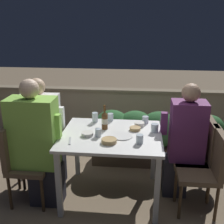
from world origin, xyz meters
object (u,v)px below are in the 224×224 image
Objects in this scene: potted_plant at (209,138)px; person_purple_stripe at (184,141)px; chair_left_far at (28,142)px; chair_left_near at (21,157)px; chair_right_near at (208,164)px; beer_bottle at (105,120)px; person_green_blouse at (37,144)px; person_white_polo at (43,133)px; chair_right_far at (201,152)px.

person_purple_stripe is at bearing -127.68° from potted_plant.
person_purple_stripe reaches higher than chair_left_far.
potted_plant is (2.09, 0.81, -0.06)m from chair_left_near.
beer_bottle reaches higher than chair_right_near.
person_purple_stripe is (1.70, 0.31, 0.12)m from chair_left_near.
chair_left_far is 3.26× the size of beer_bottle.
person_green_blouse is 2.07m from potted_plant.
person_white_polo reaches higher than chair_right_near.
potted_plant is at bearing 22.03° from beer_bottle.
chair_right_far is 0.23m from person_purple_stripe.
chair_right_near is at bearing -10.43° from person_white_polo.
person_white_polo is at bearing 178.24° from chair_right_far.
chair_left_near is 0.96m from beer_bottle.
person_purple_stripe is at bearing 127.11° from chair_right_near.
person_purple_stripe is at bearing -1.97° from person_white_polo.
beer_bottle is (0.65, 0.31, 0.18)m from person_green_blouse.
beer_bottle reaches higher than chair_left_far.
chair_left_far is 0.69× the size of person_white_polo.
potted_plant is at bearing 68.77° from chair_right_far.
potted_plant is at bearing 11.80° from chair_left_far.
chair_left_far is 1.00× the size of chair_right_far.
chair_left_far is 0.69× the size of person_purple_stripe.
chair_right_near is at bearing -103.24° from potted_plant.
chair_left_near is 1.15× the size of potted_plant.
beer_bottle is (0.84, 0.31, 0.32)m from chair_left_near.
person_purple_stripe is 0.66m from potted_plant.
chair_left_near is 1.73m from person_purple_stripe.
person_purple_stripe is at bearing 11.50° from person_green_blouse.
chair_right_far is 3.26× the size of beer_bottle.
chair_right_far is at bearing -1.76° from person_white_polo.
chair_left_near is 0.65× the size of person_green_blouse.
chair_left_far is 1.77m from person_purple_stripe.
beer_bottle is (0.72, -0.05, 0.21)m from person_white_polo.
person_green_blouse is 1.53× the size of chair_right_far.
chair_left_far is at bearing -168.20° from potted_plant.
beer_bottle is at bearing -157.97° from potted_plant.
chair_left_near reaches higher than potted_plant.
person_white_polo is at bearing 178.03° from person_purple_stripe.
person_green_blouse reaches higher than chair_right_near.
person_purple_stripe is 4.71× the size of beer_bottle.
chair_left_near is 1.90m from chair_right_near.
chair_right_near and chair_right_far have the same top height.
chair_left_far is 1.96m from chair_right_far.
potted_plant is (1.24, 0.50, -0.38)m from beer_bottle.
person_purple_stripe is (1.57, -0.05, 0.00)m from person_white_polo.
potted_plant is (1.89, 0.81, -0.20)m from person_green_blouse.
chair_right_far is at bearing -111.23° from potted_plant.
chair_left_far is 1.15× the size of potted_plant.
chair_left_far is 2.00m from chair_right_near.
person_green_blouse is at bearing -178.88° from chair_right_near.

